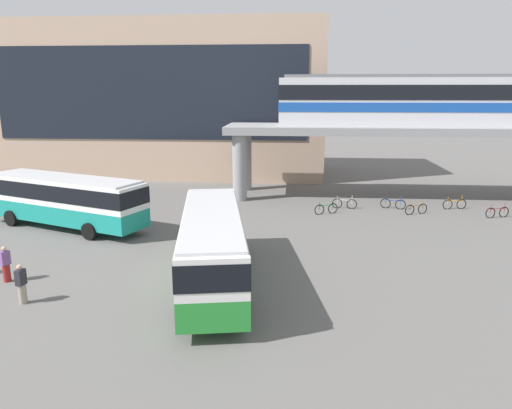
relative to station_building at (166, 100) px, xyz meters
The scene contains 14 objects.
ground_plane 20.85m from the station_building, 64.20° to the right, with size 120.00×120.00×0.00m, color #605E5B.
station_building is the anchor object (origin of this frame).
elevated_platform 25.82m from the station_building, 24.35° to the right, with size 31.36×5.70×5.67m.
train 24.27m from the station_building, 25.89° to the right, with size 19.97×2.96×3.84m.
bus_main 31.27m from the station_building, 71.83° to the right, with size 4.39×11.31×3.22m.
bus_secondary 21.92m from the station_building, 92.45° to the right, with size 11.20×6.43×3.22m.
bicycle_silver 23.44m from the station_building, 41.33° to the right, with size 1.78×0.31×1.04m.
bicycle_blue 25.94m from the station_building, 35.64° to the right, with size 1.73×0.58×1.04m.
bicycle_green 23.61m from the station_building, 46.99° to the right, with size 1.65×0.79×1.04m.
bicycle_red 32.26m from the station_building, 31.71° to the right, with size 1.73×0.59×1.04m.
bicycle_brown 27.79m from the station_building, 36.65° to the right, with size 1.67×0.77×1.04m.
bicycle_orange 29.39m from the station_building, 30.09° to the right, with size 1.77×0.39×1.04m.
pedestrian_near_building 32.69m from the station_building, 85.81° to the right, with size 0.32×0.44×1.65m.
pedestrian_at_kerb 30.54m from the station_building, 89.26° to the right, with size 0.42×0.48×1.64m.
Camera 1 is at (4.62, -21.49, 8.36)m, focal length 33.76 mm.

